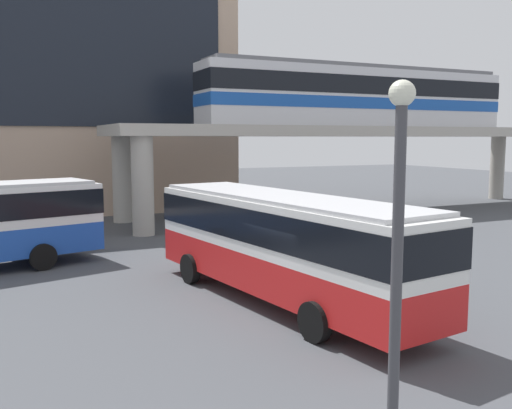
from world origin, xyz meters
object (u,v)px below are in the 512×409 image
object	(u,v)px
bicycle_blue	(362,227)
bicycle_green	(335,219)
bicycle_red	(238,228)
bus_main	(282,237)
bicycle_black	(400,225)
train	(359,96)
bicycle_brown	(376,221)

from	to	relation	value
bicycle_blue	bicycle_green	bearing A→B (deg)	83.08
bicycle_blue	bicycle_red	world-z (taller)	same
bus_main	bicycle_black	bearing A→B (deg)	36.82
train	bus_main	bearing A→B (deg)	-131.24
bicycle_brown	bicycle_red	xyz separation A→B (m)	(-7.76, 1.08, 0.00)
bicycle_red	bicycle_black	distance (m)	8.48
bicycle_blue	bicycle_black	xyz separation A→B (m)	(2.28, -0.25, 0.00)
bicycle_green	bicycle_red	world-z (taller)	same
train	bus_main	size ratio (longest dim) A/B	1.89
bus_main	bicycle_brown	bearing A→B (deg)	42.48
bicycle_brown	bicycle_green	xyz separation A→B (m)	(-1.66, 1.51, 0.00)
bus_main	bicycle_black	distance (m)	14.52
bicycle_red	bicycle_brown	bearing A→B (deg)	-7.95
bicycle_blue	bicycle_black	bearing A→B (deg)	-6.32
bus_main	bicycle_red	bearing A→B (deg)	72.79
bicycle_blue	bicycle_brown	bearing A→B (deg)	35.56
bicycle_blue	bicycle_red	xyz separation A→B (m)	(-5.73, 2.53, 0.00)
bus_main	bicycle_red	size ratio (longest dim) A/B	6.45
bus_main	bicycle_black	world-z (taller)	bus_main
bicycle_green	bicycle_black	xyz separation A→B (m)	(1.92, -3.21, 0.00)
bicycle_red	bicycle_black	world-z (taller)	same
bicycle_green	train	bearing A→B (deg)	43.07
train	bicycle_brown	world-z (taller)	train
train	bicycle_blue	size ratio (longest dim) A/B	12.03
bicycle_blue	bicycle_brown	size ratio (longest dim) A/B	0.99
train	bicycle_black	xyz separation A→B (m)	(-2.28, -7.13, -7.18)
train	bicycle_green	world-z (taller)	train
bus_main	bicycle_blue	bearing A→B (deg)	43.82
bicycle_black	bus_main	bearing A→B (deg)	-143.18
bus_main	bicycle_brown	distance (m)	15.40
bicycle_blue	bicycle_brown	world-z (taller)	same
bicycle_brown	bicycle_black	world-z (taller)	same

